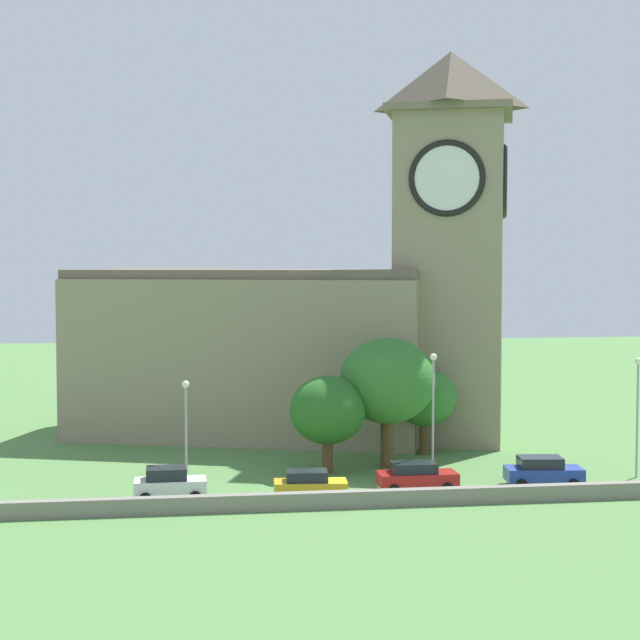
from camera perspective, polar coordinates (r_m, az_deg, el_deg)
ground_plane at (r=73.74m, az=-0.91°, el=-7.22°), size 200.00×200.00×0.00m
church at (r=78.40m, az=-0.61°, el=-0.04°), size 34.76×20.75×28.91m
quay_barrier at (r=56.65m, az=1.32°, el=-9.97°), size 40.08×0.70×0.92m
car_white at (r=58.93m, az=-8.40°, el=-9.00°), size 4.05×2.29×1.87m
car_yellow at (r=58.58m, az=-0.59°, el=-9.16°), size 4.25×2.34×1.63m
car_red at (r=61.05m, az=5.39°, el=-8.65°), size 4.65×2.23×1.65m
car_blue at (r=63.24m, az=12.31°, el=-8.23°), size 4.73×2.68×1.77m
streetlamp_west_mid at (r=60.50m, az=-7.48°, el=-5.35°), size 0.44×0.44×6.50m
streetlamp_central at (r=62.72m, az=6.32°, el=-4.32°), size 0.44×0.44×7.86m
streetlamp_east_mid at (r=66.59m, az=17.28°, el=-4.19°), size 0.44×0.44×7.49m
tree_by_tower at (r=64.96m, az=0.43°, el=-5.06°), size 4.82×4.82×6.21m
tree_churchyard at (r=66.71m, az=3.78°, el=-3.42°), size 6.22×6.22×8.50m
tree_riverside_west at (r=71.63m, az=5.84°, el=-4.31°), size 4.50×4.50×6.05m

